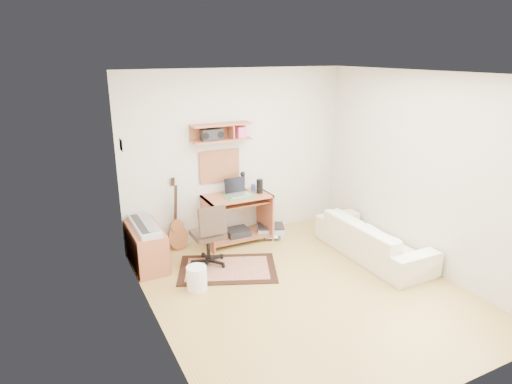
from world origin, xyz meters
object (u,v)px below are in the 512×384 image
desk (237,218)px  task_chair (208,234)px  printer (271,230)px  sofa (373,233)px  cabinet (146,247)px

desk → task_chair: size_ratio=1.09×
task_chair → printer: bearing=22.2°
desk → printer: (0.57, -0.03, -0.29)m
task_chair → sofa: (2.20, -0.80, -0.10)m
desk → printer: bearing=-3.3°
task_chair → cabinet: task_chair is taller
desk → task_chair: (-0.69, -0.56, 0.08)m
cabinet → printer: 2.03m
cabinet → printer: bearing=4.0°
cabinet → printer: size_ratio=2.11×
sofa → cabinet: bearing=68.3°
sofa → printer: bearing=35.5°
printer → desk: bearing=-160.7°
desk → sofa: size_ratio=0.54×
desk → sofa: (1.51, -1.35, -0.01)m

